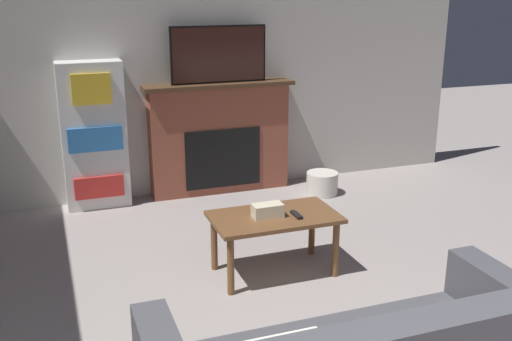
% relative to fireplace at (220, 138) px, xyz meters
% --- Properties ---
extents(wall_back, '(6.16, 0.06, 2.70)m').
position_rel_fireplace_xyz_m(wall_back, '(-0.31, 0.14, 0.77)').
color(wall_back, beige).
rests_on(wall_back, ground_plane).
extents(fireplace, '(1.54, 0.28, 1.14)m').
position_rel_fireplace_xyz_m(fireplace, '(0.00, 0.00, 0.00)').
color(fireplace, brown).
rests_on(fireplace, ground_plane).
extents(tv, '(0.97, 0.03, 0.56)m').
position_rel_fireplace_xyz_m(tv, '(0.00, -0.02, 0.85)').
color(tv, black).
rests_on(tv, fireplace).
extents(coffee_table, '(0.93, 0.53, 0.46)m').
position_rel_fireplace_xyz_m(coffee_table, '(-0.16, -1.94, -0.18)').
color(coffee_table, brown).
rests_on(coffee_table, ground_plane).
extents(tissue_box, '(0.22, 0.12, 0.10)m').
position_rel_fireplace_xyz_m(tissue_box, '(-0.22, -1.96, -0.06)').
color(tissue_box, beige).
rests_on(tissue_box, coffee_table).
extents(remote_control, '(0.04, 0.15, 0.02)m').
position_rel_fireplace_xyz_m(remote_control, '(-0.02, -2.02, -0.10)').
color(remote_control, black).
rests_on(remote_control, coffee_table).
extents(bookshelf, '(0.60, 0.29, 1.41)m').
position_rel_fireplace_xyz_m(bookshelf, '(-1.25, -0.02, 0.13)').
color(bookshelf, white).
rests_on(bookshelf, ground_plane).
extents(storage_basket, '(0.32, 0.32, 0.23)m').
position_rel_fireplace_xyz_m(storage_basket, '(0.96, -0.46, -0.46)').
color(storage_basket, silver).
rests_on(storage_basket, ground_plane).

